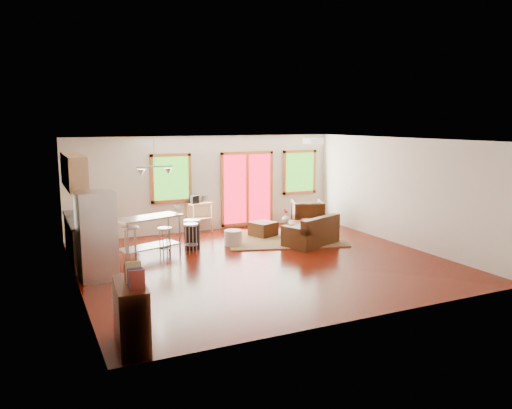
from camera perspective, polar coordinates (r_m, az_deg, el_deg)
name	(u,v)px	position (r m, az deg, el deg)	size (l,w,h in m)	color
floor	(262,262)	(10.80, 0.68, -6.58)	(7.50, 7.00, 0.02)	#380801
ceiling	(262,139)	(10.39, 0.71, 7.45)	(7.50, 7.00, 0.02)	silver
back_wall	(207,184)	(13.73, -5.67, 2.39)	(7.50, 0.02, 2.60)	beige
left_wall	(73,216)	(9.53, -20.15, -1.23)	(0.02, 7.00, 2.60)	beige
right_wall	(402,192)	(12.59, 16.31, 1.43)	(0.02, 7.00, 2.60)	beige
front_wall	(365,236)	(7.56, 12.31, -3.53)	(7.50, 0.02, 2.60)	beige
window_left	(171,178)	(13.36, -9.67, 2.98)	(1.10, 0.05, 1.30)	#205511
french_doors	(247,189)	(14.15, -1.00, 1.83)	(1.60, 0.05, 2.10)	#B00A1F
window_right	(300,172)	(14.87, 5.00, 3.72)	(1.10, 0.05, 1.30)	#205511
rug	(283,238)	(12.88, 3.12, -3.85)	(2.90, 2.23, 0.03)	#48643A
loveseat	(312,234)	(12.20, 6.42, -3.33)	(1.55, 1.23, 0.73)	black
coffee_table	(305,224)	(13.05, 5.68, -2.24)	(1.13, 0.90, 0.40)	#38150A
armchair	(307,213)	(14.14, 5.90, -0.95)	(0.84, 0.79, 0.87)	black
ottoman	(263,229)	(13.08, 0.82, -2.84)	(0.58, 0.58, 0.38)	black
pouf	(233,238)	(12.14, -2.63, -3.83)	(0.43, 0.43, 0.37)	beige
vase	(286,217)	(12.97, 3.42, -1.46)	(0.24, 0.25, 0.34)	silver
book	(304,215)	(13.15, 5.48, -1.25)	(0.21, 0.03, 0.29)	maroon
cabinets	(80,219)	(11.29, -19.42, -1.53)	(0.64, 2.24, 2.30)	tan
refrigerator	(97,236)	(9.90, -17.71, -3.42)	(0.73, 0.69, 1.69)	#B7BABC
island	(149,229)	(11.26, -12.11, -2.78)	(1.55, 1.00, 0.91)	#B7BABC
cup	(177,207)	(11.67, -9.02, -0.32)	(0.13, 0.10, 0.13)	silver
bar_stool_a	(130,236)	(10.89, -14.19, -3.50)	(0.41, 0.41, 0.79)	#B7BABC
bar_stool_b	(165,235)	(11.23, -10.38, -3.46)	(0.36, 0.36, 0.66)	#B7BABC
bar_stool_c	(191,231)	(11.39, -7.44, -3.07)	(0.38, 0.38, 0.70)	#B7BABC
trash_can	(192,234)	(11.84, -7.31, -3.39)	(0.42, 0.42, 0.70)	black
kitchen_cart	(199,207)	(13.57, -6.55, -0.26)	(0.77, 0.60, 1.03)	tan
bookshelf	(131,314)	(6.96, -14.08, -12.00)	(0.46, 1.01, 1.16)	#38150A
ceiling_flush	(313,141)	(11.68, 6.56, 7.21)	(0.35, 0.35, 0.12)	white
pendant_light	(155,171)	(11.21, -11.49, 3.76)	(0.80, 0.18, 0.79)	gray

